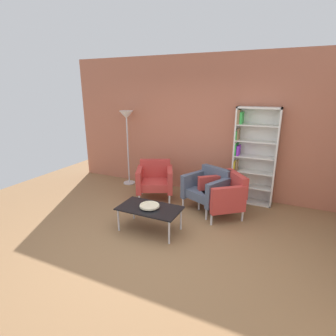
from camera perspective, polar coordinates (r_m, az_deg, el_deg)
The scene contains 9 objects.
ground_plane at distance 4.11m, azimuth -4.15°, elevation -16.08°, with size 8.32×8.32×0.00m, color olive.
brick_back_panel at distance 5.78m, azimuth 7.54°, elevation 8.91°, with size 6.40×0.12×2.90m, color #B2664C.
bookshelf_tall at distance 5.45m, azimuth 17.65°, elevation 2.44°, with size 0.80×0.30×1.90m.
coffee_table_low at distance 4.30m, azimuth -3.98°, elevation -8.88°, with size 1.00×0.56×0.40m.
decorative_bowl at distance 4.27m, azimuth -4.00°, elevation -8.08°, with size 0.32×0.32×0.05m.
armchair_near_window at distance 5.52m, azimuth -2.84°, elevation -2.41°, with size 0.92×0.89×0.78m.
armchair_by_bookshelf at distance 5.08m, azimuth 8.56°, elevation -4.31°, with size 0.91×0.88×0.78m.
armchair_spare_guest at distance 4.87m, azimuth 11.97°, elevation -5.44°, with size 0.94×0.95×0.78m.
floor_lamp_torchiere at distance 6.22m, azimuth -8.86°, elevation 9.41°, with size 0.32×0.32×1.74m.
Camera 1 is at (1.71, -3.00, 2.23)m, focal length 28.33 mm.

